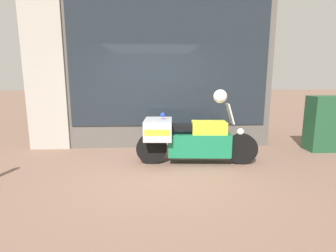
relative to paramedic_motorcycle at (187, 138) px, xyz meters
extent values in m
plane|color=#7A5B4C|center=(-0.71, -0.56, -0.52)|extent=(60.00, 60.00, 0.00)
cube|color=#56514C|center=(-0.71, 1.44, 1.53)|extent=(5.80, 0.40, 4.10)
cube|color=#A39E93|center=(-3.15, 1.46, 1.53)|extent=(0.93, 0.55, 4.10)
cube|color=#1E262D|center=(-0.29, 1.22, 1.58)|extent=(4.64, 0.02, 3.10)
cube|color=slate|center=(-0.33, 1.45, -0.25)|extent=(4.42, 0.30, 0.55)
cube|color=silver|center=(-0.33, 1.59, 0.66)|extent=(4.42, 0.02, 1.30)
cube|color=beige|center=(-0.33, 1.45, 1.30)|extent=(4.42, 0.30, 0.02)
cube|color=#195623|center=(-1.88, 1.45, 1.34)|extent=(0.18, 0.04, 0.06)
cube|color=maroon|center=(-0.84, 1.45, 1.34)|extent=(0.18, 0.04, 0.06)
cube|color=black|center=(0.19, 1.45, 1.34)|extent=(0.18, 0.04, 0.06)
cube|color=#B7B2A8|center=(1.23, 1.45, 1.34)|extent=(0.18, 0.04, 0.06)
cube|color=#2866B7|center=(-1.70, 1.38, 0.16)|extent=(0.19, 0.03, 0.27)
cube|color=white|center=(-0.33, 1.38, 0.16)|extent=(0.19, 0.03, 0.27)
cube|color=yellow|center=(1.05, 1.38, 0.16)|extent=(0.19, 0.03, 0.27)
cylinder|color=black|center=(1.08, -0.07, -0.22)|extent=(0.62, 0.18, 0.61)
cylinder|color=black|center=(-0.71, 0.05, -0.22)|extent=(0.62, 0.18, 0.61)
cube|color=#19754C|center=(0.23, -0.02, -0.13)|extent=(1.24, 0.51, 0.45)
cube|color=yellow|center=(0.42, -0.03, 0.20)|extent=(0.69, 0.43, 0.26)
cube|color=black|center=(-0.04, 0.00, 0.22)|extent=(0.73, 0.37, 0.10)
cube|color=#B7B7BC|center=(-0.57, 0.04, 0.18)|extent=(0.58, 0.75, 0.38)
cube|color=yellow|center=(-0.57, 0.04, 0.18)|extent=(0.52, 0.76, 0.11)
cube|color=#B2BCC6|center=(0.81, -0.05, 0.49)|extent=(0.17, 0.31, 0.39)
sphere|color=white|center=(1.03, -0.07, 0.13)|extent=(0.14, 0.14, 0.14)
sphere|color=blue|center=(-0.49, 0.03, 0.46)|extent=(0.09, 0.09, 0.09)
cube|color=#1E4C2D|center=(3.30, 0.79, 0.11)|extent=(0.74, 0.48, 1.28)
sphere|color=white|center=(0.62, -0.04, 0.82)|extent=(0.26, 0.26, 0.26)
camera|label=1|loc=(-0.64, -5.00, 1.19)|focal=28.00mm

